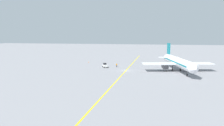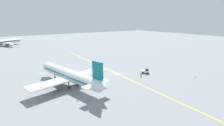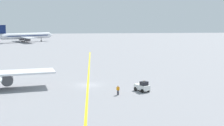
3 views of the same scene
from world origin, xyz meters
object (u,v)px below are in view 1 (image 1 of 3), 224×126
Objects in this scene: baggage_tug_white at (105,66)px; traffic_cone_mid_apron at (89,62)px; airplane_at_gate at (178,62)px; ground_crew_worker at (117,65)px; traffic_cone_near_nose at (181,66)px.

traffic_cone_mid_apron is (11.78, -14.30, -0.63)m from baggage_tug_white.
airplane_at_gate is 21.01× the size of ground_crew_worker.
baggage_tug_white is at bearing 12.60° from traffic_cone_near_nose.
baggage_tug_white is 5.33m from ground_crew_worker.
traffic_cone_mid_apron is at bearing -50.51° from baggage_tug_white.
baggage_tug_white reaches higher than ground_crew_worker.
airplane_at_gate is 64.18× the size of traffic_cone_mid_apron.
traffic_cone_near_nose is 45.60m from traffic_cone_mid_apron.
ground_crew_worker is 20.54m from traffic_cone_mid_apron.
ground_crew_worker is at bearing -155.18° from baggage_tug_white.
traffic_cone_near_nose is (-28.47, -5.21, -0.63)m from ground_crew_worker.
traffic_cone_near_nose is 1.00× the size of traffic_cone_mid_apron.
ground_crew_worker is 28.95m from traffic_cone_near_nose.
traffic_cone_near_nose and traffic_cone_mid_apron have the same top height.
ground_crew_worker is 3.05× the size of traffic_cone_near_nose.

